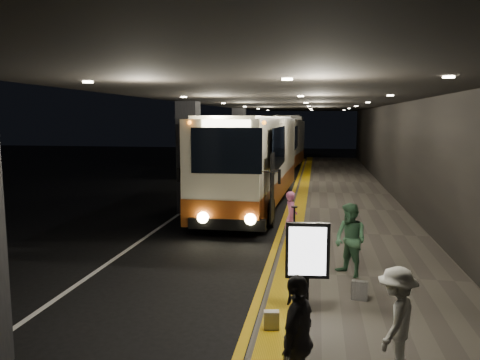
% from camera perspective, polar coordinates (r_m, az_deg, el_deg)
% --- Properties ---
extents(ground, '(90.00, 90.00, 0.00)m').
position_cam_1_polar(ground, '(14.74, -4.72, -7.20)').
color(ground, black).
extents(lane_line_white, '(0.12, 50.00, 0.01)m').
position_cam_1_polar(lane_line_white, '(19.91, -6.24, -3.33)').
color(lane_line_white, silver).
rests_on(lane_line_white, ground).
extents(kerb_stripe_yellow, '(0.18, 50.00, 0.01)m').
position_cam_1_polar(kerb_stripe_yellow, '(19.22, 5.79, -3.72)').
color(kerb_stripe_yellow, gold).
rests_on(kerb_stripe_yellow, ground).
extents(sidewalk, '(4.50, 50.00, 0.15)m').
position_cam_1_polar(sidewalk, '(19.21, 12.96, -3.66)').
color(sidewalk, '#514C44').
rests_on(sidewalk, ground).
extents(tactile_strip, '(0.50, 50.00, 0.01)m').
position_cam_1_polar(tactile_strip, '(19.17, 7.29, -3.31)').
color(tactile_strip, gold).
rests_on(tactile_strip, sidewalk).
extents(terminal_wall, '(0.10, 50.00, 6.00)m').
position_cam_1_polar(terminal_wall, '(19.15, 19.98, 4.86)').
color(terminal_wall, black).
rests_on(terminal_wall, ground).
extents(support_columns, '(0.80, 24.80, 4.40)m').
position_cam_1_polar(support_columns, '(18.58, -6.27, 2.73)').
color(support_columns, black).
rests_on(support_columns, ground).
extents(canopy, '(9.00, 50.00, 0.40)m').
position_cam_1_polar(canopy, '(18.87, 6.44, 10.09)').
color(canopy, black).
rests_on(canopy, support_columns).
extents(coach_main, '(2.93, 12.00, 3.71)m').
position_cam_1_polar(coach_main, '(19.79, 1.60, 1.85)').
color(coach_main, beige).
rests_on(coach_main, ground).
extents(coach_second, '(3.02, 11.32, 3.51)m').
position_cam_1_polar(coach_second, '(33.41, 4.97, 3.98)').
color(coach_second, beige).
rests_on(coach_second, ground).
extents(coach_third, '(2.77, 12.38, 3.88)m').
position_cam_1_polar(coach_third, '(45.49, 6.01, 5.13)').
color(coach_third, beige).
rests_on(coach_third, ground).
extents(passenger_boarding, '(0.46, 0.60, 1.49)m').
position_cam_1_polar(passenger_boarding, '(13.78, 6.27, -4.45)').
color(passenger_boarding, '#CA5E99').
rests_on(passenger_boarding, sidewalk).
extents(passenger_waiting_green, '(0.92, 0.94, 1.68)m').
position_cam_1_polar(passenger_waiting_green, '(11.03, 13.30, -7.14)').
color(passenger_waiting_green, '#407451').
rests_on(passenger_waiting_green, sidewalk).
extents(passenger_waiting_white, '(0.81, 1.08, 1.52)m').
position_cam_1_polar(passenger_waiting_white, '(7.28, 18.54, -15.80)').
color(passenger_waiting_white, silver).
rests_on(passenger_waiting_white, sidewalk).
extents(passenger_waiting_grey, '(0.73, 1.07, 1.67)m').
position_cam_1_polar(passenger_waiting_grey, '(6.27, 7.04, -18.62)').
color(passenger_waiting_grey, '#424145').
rests_on(passenger_waiting_grey, sidewalk).
extents(bag_polka, '(0.33, 0.19, 0.38)m').
position_cam_1_polar(bag_polka, '(9.85, 14.37, -12.92)').
color(bag_polka, black).
rests_on(bag_polka, sidewalk).
extents(bag_plain, '(0.28, 0.19, 0.32)m').
position_cam_1_polar(bag_plain, '(8.37, 3.86, -16.68)').
color(bag_plain, '#B7B4AB').
rests_on(bag_plain, sidewalk).
extents(info_sign, '(0.81, 0.19, 1.71)m').
position_cam_1_polar(info_sign, '(8.77, 8.22, -8.74)').
color(info_sign, black).
rests_on(info_sign, sidewalk).
extents(stanchion_post, '(0.05, 0.05, 1.17)m').
position_cam_1_polar(stanchion_post, '(13.11, 6.62, -5.79)').
color(stanchion_post, black).
rests_on(stanchion_post, sidewalk).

